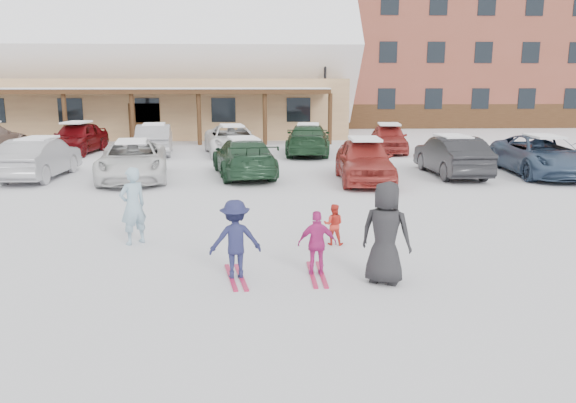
{
  "coord_description": "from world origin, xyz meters",
  "views": [
    {
      "loc": [
        -0.26,
        -10.32,
        3.43
      ],
      "look_at": [
        0.3,
        1.0,
        1.0
      ],
      "focal_mm": 35.0,
      "sensor_mm": 36.0,
      "label": 1
    }
  ],
  "objects_px": {
    "lamp_post": "(325,77)",
    "alpine_hotel": "(433,18)",
    "toddler_red": "(334,224)",
    "child_navy": "(235,239)",
    "parked_car_1": "(39,158)",
    "parked_car_4": "(364,160)",
    "bystander_dark": "(386,233)",
    "parked_car_5": "(452,156)",
    "parked_car_6": "(542,156)",
    "parked_car_11": "(308,139)",
    "parked_car_2": "(133,160)",
    "parked_car_8": "(77,138)",
    "child_magenta": "(317,243)",
    "parked_car_10": "(232,140)",
    "day_lodge": "(127,74)",
    "parked_car_9": "(155,139)",
    "parked_car_12": "(389,138)",
    "parked_car_3": "(244,157)",
    "adult_skier": "(133,206)"
  },
  "relations": [
    {
      "from": "lamp_post",
      "to": "alpine_hotel",
      "type": "bearing_deg",
      "value": 52.07
    },
    {
      "from": "toddler_red",
      "to": "child_navy",
      "type": "bearing_deg",
      "value": 56.94
    },
    {
      "from": "parked_car_1",
      "to": "parked_car_4",
      "type": "bearing_deg",
      "value": 175.34
    },
    {
      "from": "bystander_dark",
      "to": "parked_car_5",
      "type": "relative_size",
      "value": 0.4
    },
    {
      "from": "parked_car_6",
      "to": "parked_car_11",
      "type": "distance_m",
      "value": 10.43
    },
    {
      "from": "parked_car_2",
      "to": "parked_car_6",
      "type": "bearing_deg",
      "value": -8.12
    },
    {
      "from": "parked_car_8",
      "to": "parked_car_11",
      "type": "distance_m",
      "value": 11.16
    },
    {
      "from": "child_magenta",
      "to": "parked_car_10",
      "type": "xyz_separation_m",
      "value": [
        -2.33,
        17.07,
        0.11
      ]
    },
    {
      "from": "day_lodge",
      "to": "parked_car_5",
      "type": "bearing_deg",
      "value": -48.59
    },
    {
      "from": "lamp_post",
      "to": "parked_car_9",
      "type": "height_order",
      "value": "lamp_post"
    },
    {
      "from": "toddler_red",
      "to": "parked_car_2",
      "type": "relative_size",
      "value": 0.18
    },
    {
      "from": "child_magenta",
      "to": "parked_car_12",
      "type": "xyz_separation_m",
      "value": [
        5.33,
        17.8,
        0.1
      ]
    },
    {
      "from": "parked_car_2",
      "to": "toddler_red",
      "type": "bearing_deg",
      "value": -63.42
    },
    {
      "from": "lamp_post",
      "to": "parked_car_8",
      "type": "distance_m",
      "value": 14.96
    },
    {
      "from": "parked_car_1",
      "to": "alpine_hotel",
      "type": "bearing_deg",
      "value": -127.27
    },
    {
      "from": "lamp_post",
      "to": "parked_car_3",
      "type": "bearing_deg",
      "value": -107.87
    },
    {
      "from": "lamp_post",
      "to": "parked_car_11",
      "type": "xyz_separation_m",
      "value": [
        -1.69,
        -8.07,
        -2.99
      ]
    },
    {
      "from": "child_magenta",
      "to": "parked_car_3",
      "type": "relative_size",
      "value": 0.25
    },
    {
      "from": "child_magenta",
      "to": "parked_car_6",
      "type": "relative_size",
      "value": 0.23
    },
    {
      "from": "parked_car_5",
      "to": "parked_car_4",
      "type": "bearing_deg",
      "value": 17.06
    },
    {
      "from": "toddler_red",
      "to": "alpine_hotel",
      "type": "bearing_deg",
      "value": -97.62
    },
    {
      "from": "child_magenta",
      "to": "parked_car_3",
      "type": "distance_m",
      "value": 11.05
    },
    {
      "from": "parked_car_2",
      "to": "parked_car_5",
      "type": "height_order",
      "value": "parked_car_5"
    },
    {
      "from": "parked_car_4",
      "to": "parked_car_5",
      "type": "distance_m",
      "value": 3.68
    },
    {
      "from": "parked_car_4",
      "to": "parked_car_10",
      "type": "xyz_separation_m",
      "value": [
        -4.92,
        7.51,
        -0.05
      ]
    },
    {
      "from": "parked_car_11",
      "to": "parked_car_10",
      "type": "bearing_deg",
      "value": 6.07
    },
    {
      "from": "parked_car_6",
      "to": "parked_car_2",
      "type": "bearing_deg",
      "value": -175.53
    },
    {
      "from": "parked_car_4",
      "to": "parked_car_9",
      "type": "height_order",
      "value": "parked_car_4"
    },
    {
      "from": "adult_skier",
      "to": "parked_car_12",
      "type": "distance_m",
      "value": 18.04
    },
    {
      "from": "parked_car_2",
      "to": "parked_car_6",
      "type": "relative_size",
      "value": 0.95
    },
    {
      "from": "adult_skier",
      "to": "parked_car_8",
      "type": "height_order",
      "value": "adult_skier"
    },
    {
      "from": "alpine_hotel",
      "to": "parked_car_6",
      "type": "distance_m",
      "value": 29.44
    },
    {
      "from": "day_lodge",
      "to": "parked_car_4",
      "type": "xyz_separation_m",
      "value": [
        12.33,
        -19.12,
        -3.19
      ]
    },
    {
      "from": "child_navy",
      "to": "parked_car_5",
      "type": "relative_size",
      "value": 0.32
    },
    {
      "from": "parked_car_4",
      "to": "parked_car_5",
      "type": "xyz_separation_m",
      "value": [
        3.48,
        1.18,
        -0.02
      ]
    },
    {
      "from": "parked_car_11",
      "to": "lamp_post",
      "type": "bearing_deg",
      "value": -96.02
    },
    {
      "from": "parked_car_1",
      "to": "parked_car_6",
      "type": "xyz_separation_m",
      "value": [
        18.43,
        -0.18,
        0.0
      ]
    },
    {
      "from": "parked_car_4",
      "to": "day_lodge",
      "type": "bearing_deg",
      "value": 125.51
    },
    {
      "from": "toddler_red",
      "to": "lamp_post",
      "type": "bearing_deg",
      "value": -84.12
    },
    {
      "from": "parked_car_5",
      "to": "parked_car_3",
      "type": "bearing_deg",
      "value": -3.09
    },
    {
      "from": "child_navy",
      "to": "child_magenta",
      "type": "relative_size",
      "value": 1.19
    },
    {
      "from": "child_magenta",
      "to": "parked_car_2",
      "type": "distance_m",
      "value": 11.76
    },
    {
      "from": "parked_car_3",
      "to": "parked_car_4",
      "type": "relative_size",
      "value": 1.09
    },
    {
      "from": "day_lodge",
      "to": "lamp_post",
      "type": "distance_m",
      "value": 13.19
    },
    {
      "from": "parked_car_12",
      "to": "parked_car_9",
      "type": "bearing_deg",
      "value": -171.38
    },
    {
      "from": "lamp_post",
      "to": "parked_car_11",
      "type": "bearing_deg",
      "value": -101.85
    },
    {
      "from": "child_magenta",
      "to": "parked_car_8",
      "type": "relative_size",
      "value": 0.27
    },
    {
      "from": "parked_car_8",
      "to": "parked_car_12",
      "type": "bearing_deg",
      "value": 4.23
    },
    {
      "from": "adult_skier",
      "to": "alpine_hotel",
      "type": "bearing_deg",
      "value": -157.87
    },
    {
      "from": "bystander_dark",
      "to": "parked_car_4",
      "type": "distance_m",
      "value": 10.11
    }
  ]
}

